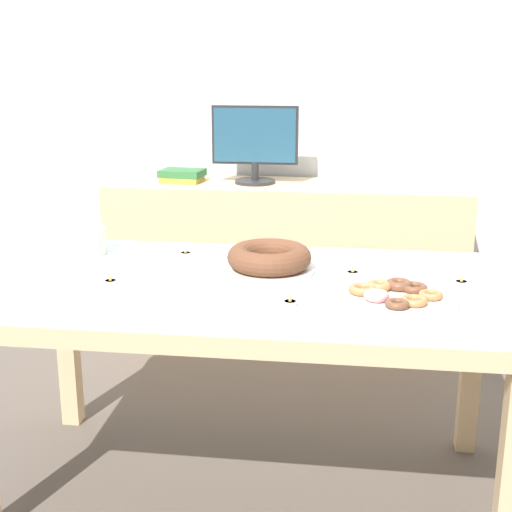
{
  "coord_description": "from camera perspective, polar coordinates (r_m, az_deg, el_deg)",
  "views": [
    {
      "loc": [
        0.32,
        -2.16,
        1.45
      ],
      "look_at": [
        0.02,
        0.04,
        0.83
      ],
      "focal_mm": 50.0,
      "sensor_mm": 36.0,
      "label": 1
    }
  ],
  "objects": [
    {
      "name": "plate_stack",
      "position": [
        2.63,
        -14.16,
        1.12
      ],
      "size": [
        0.21,
        0.21,
        0.09
      ],
      "color": "silver",
      "rests_on": "dining_table"
    },
    {
      "name": "tealight_centre",
      "position": [
        2.25,
        -11.56,
        -2.06
      ],
      "size": [
        0.04,
        0.04,
        0.04
      ],
      "color": "silver",
      "rests_on": "dining_table"
    },
    {
      "name": "book_stack",
      "position": [
        3.61,
        -5.93,
        6.42
      ],
      "size": [
        0.23,
        0.19,
        0.06
      ],
      "color": "#B29933",
      "rests_on": "sideboard"
    },
    {
      "name": "tealight_right_edge",
      "position": [
        2.29,
        16.12,
        -2.12
      ],
      "size": [
        0.04,
        0.04,
        0.04
      ],
      "color": "silver",
      "rests_on": "dining_table"
    },
    {
      "name": "wall_back",
      "position": [
        3.78,
        2.96,
        13.37
      ],
      "size": [
        8.0,
        0.1,
        2.6
      ],
      "primitive_type": "cube",
      "color": "silver",
      "rests_on": "ground"
    },
    {
      "name": "computer_monitor",
      "position": [
        3.52,
        -0.09,
        8.89
      ],
      "size": [
        0.42,
        0.2,
        0.38
      ],
      "color": "#262628",
      "rests_on": "sideboard"
    },
    {
      "name": "sideboard",
      "position": [
        3.63,
        2.36,
        -0.8
      ],
      "size": [
        1.77,
        0.44,
        0.85
      ],
      "color": "#D1B284",
      "rests_on": "ground"
    },
    {
      "name": "tealight_left_edge",
      "position": [
        2.32,
        7.74,
        -1.39
      ],
      "size": [
        0.04,
        0.04,
        0.04
      ],
      "color": "silver",
      "rests_on": "dining_table"
    },
    {
      "name": "tealight_near_cakes",
      "position": [
        2.53,
        -5.65,
        0.16
      ],
      "size": [
        0.04,
        0.04,
        0.04
      ],
      "color": "silver",
      "rests_on": "dining_table"
    },
    {
      "name": "tealight_near_front",
      "position": [
        2.03,
        2.74,
        -3.77
      ],
      "size": [
        0.04,
        0.04,
        0.04
      ],
      "color": "silver",
      "rests_on": "dining_table"
    },
    {
      "name": "pastry_platter",
      "position": [
        2.11,
        11.09,
        -3.16
      ],
      "size": [
        0.36,
        0.36,
        0.04
      ],
      "color": "silver",
      "rests_on": "dining_table"
    },
    {
      "name": "cake_chocolate_round",
      "position": [
        2.34,
        1.07,
        -0.24
      ],
      "size": [
        0.3,
        0.3,
        0.09
      ],
      "color": "silver",
      "rests_on": "dining_table"
    },
    {
      "name": "ground_plane",
      "position": [
        2.62,
        -0.56,
        -17.92
      ],
      "size": [
        12.0,
        12.0,
        0.0
      ],
      "primitive_type": "plane",
      "color": "#564C44"
    },
    {
      "name": "dining_table",
      "position": [
        2.32,
        -0.61,
        -3.95
      ],
      "size": [
        1.69,
        0.85,
        0.77
      ],
      "color": "silver",
      "rests_on": "ground"
    }
  ]
}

